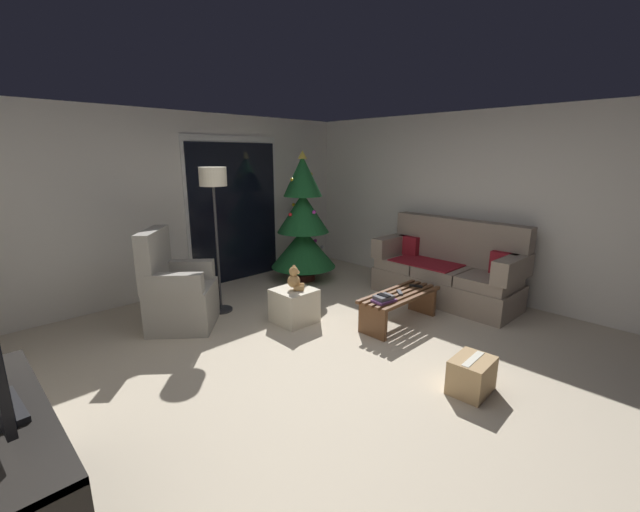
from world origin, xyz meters
TOP-DOWN VIEW (x-y plane):
  - ground_plane at (0.00, 0.00)m, footprint 7.00×7.00m
  - wall_back at (0.00, 3.06)m, footprint 5.72×0.12m
  - wall_right at (2.86, 0.00)m, footprint 0.12×6.00m
  - patio_door_frame at (0.79, 2.99)m, footprint 1.60×0.02m
  - patio_door_glass at (0.79, 2.97)m, footprint 1.50×0.02m
  - couch at (2.32, 0.20)m, footprint 0.81×1.95m
  - coffee_table at (1.15, 0.16)m, footprint 1.10×0.40m
  - remote_black at (1.49, 0.16)m, footprint 0.09×0.16m
  - remote_graphite at (1.15, 0.15)m, footprint 0.14×0.14m
  - book_stack at (0.80, 0.12)m, footprint 0.26×0.20m
  - cell_phone at (0.80, 0.12)m, footprint 0.08×0.15m
  - christmas_tree at (1.50, 2.21)m, footprint 1.00×1.00m
  - armchair at (-0.72, 1.87)m, footprint 0.97×0.97m
  - floor_lamp at (-0.13, 1.96)m, footprint 0.32×0.32m
  - media_shelf at (-2.53, -0.20)m, footprint 0.40×1.40m
  - ottoman at (0.32, 1.05)m, footprint 0.44×0.44m
  - teddy_bear_honey at (0.33, 1.05)m, footprint 0.21×0.22m
  - cardboard_box_taped_mid_floor at (0.42, -1.08)m, footprint 0.39×0.31m

SIDE VIEW (x-z plane):
  - ground_plane at x=0.00m, z-range 0.00..0.00m
  - cardboard_box_taped_mid_floor at x=0.42m, z-range 0.00..0.30m
  - ottoman at x=0.32m, z-range 0.00..0.40m
  - coffee_table at x=1.15m, z-range 0.06..0.44m
  - media_shelf at x=-2.53m, z-range -0.02..0.74m
  - remote_black at x=1.49m, z-range 0.38..0.40m
  - remote_graphite at x=1.15m, z-range 0.38..0.40m
  - couch at x=2.32m, z-range -0.14..0.94m
  - armchair at x=-0.72m, z-range -0.16..0.97m
  - book_stack at x=0.80m, z-range 0.37..0.44m
  - cell_phone at x=0.80m, z-range 0.44..0.45m
  - teddy_bear_honey at x=0.33m, z-range 0.38..0.66m
  - christmas_tree at x=1.50m, z-range -0.11..1.87m
  - patio_door_glass at x=0.79m, z-range 0.00..2.10m
  - patio_door_frame at x=0.79m, z-range 0.00..2.20m
  - wall_back at x=0.00m, z-range 0.00..2.50m
  - wall_right at x=2.86m, z-range 0.00..2.50m
  - floor_lamp at x=-0.13m, z-range 0.61..2.40m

